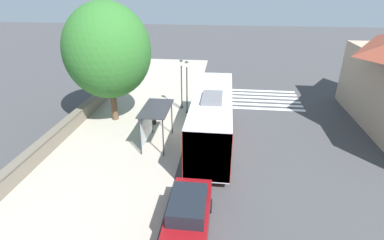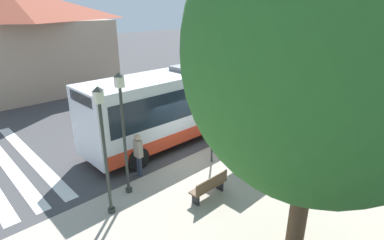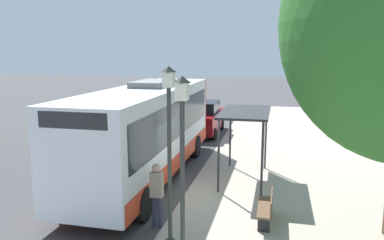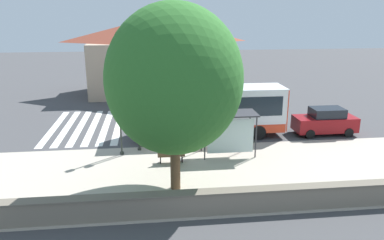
{
  "view_description": "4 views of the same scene",
  "coord_description": "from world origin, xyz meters",
  "px_view_note": "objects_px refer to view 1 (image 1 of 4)",
  "views": [
    {
      "loc": [
        2.56,
        -19.47,
        9.98
      ],
      "look_at": [
        0.37,
        -0.5,
        1.15
      ],
      "focal_mm": 28.0,
      "sensor_mm": 36.0,
      "label": 1
    },
    {
      "loc": [
        -8.8,
        8.1,
        6.38
      ],
      "look_at": [
        0.08,
        -0.45,
        1.67
      ],
      "focal_mm": 28.0,
      "sensor_mm": 36.0,
      "label": 2
    },
    {
      "loc": [
        -2.97,
        11.54,
        4.74
      ],
      "look_at": [
        0.0,
        -1.16,
        2.37
      ],
      "focal_mm": 35.0,
      "sensor_mm": 36.0,
      "label": 3
    },
    {
      "loc": [
        -22.76,
        2.55,
        8.46
      ],
      "look_at": [
        -1.74,
        0.12,
        2.24
      ],
      "focal_mm": 35.0,
      "sensor_mm": 36.0,
      "label": 4
    }
  ],
  "objects_px": {
    "bench": "(155,116)",
    "street_lamp_near": "(187,83)",
    "bus_shelter": "(154,114)",
    "parked_car_behind_bus": "(188,215)",
    "shade_tree": "(108,51)",
    "bus": "(212,117)",
    "pedestrian": "(194,106)",
    "street_lamp_far": "(181,80)"
  },
  "relations": [
    {
      "from": "parked_car_behind_bus",
      "to": "bench",
      "type": "bearing_deg",
      "value": 109.93
    },
    {
      "from": "bench",
      "to": "pedestrian",
      "type": "bearing_deg",
      "value": 17.63
    },
    {
      "from": "street_lamp_near",
      "to": "bench",
      "type": "bearing_deg",
      "value": -140.63
    },
    {
      "from": "bench",
      "to": "street_lamp_near",
      "type": "bearing_deg",
      "value": 39.37
    },
    {
      "from": "street_lamp_far",
      "to": "parked_car_behind_bus",
      "type": "bearing_deg",
      "value": -80.5
    },
    {
      "from": "bus",
      "to": "bench",
      "type": "bearing_deg",
      "value": 147.23
    },
    {
      "from": "bench",
      "to": "bus_shelter",
      "type": "bearing_deg",
      "value": -76.96
    },
    {
      "from": "street_lamp_near",
      "to": "shade_tree",
      "type": "bearing_deg",
      "value": -161.24
    },
    {
      "from": "bus_shelter",
      "to": "street_lamp_near",
      "type": "distance_m",
      "value": 5.58
    },
    {
      "from": "bus_shelter",
      "to": "street_lamp_far",
      "type": "relative_size",
      "value": 0.78
    },
    {
      "from": "bus",
      "to": "shade_tree",
      "type": "relative_size",
      "value": 1.16
    },
    {
      "from": "bus_shelter",
      "to": "pedestrian",
      "type": "distance_m",
      "value": 5.03
    },
    {
      "from": "bus_shelter",
      "to": "bus",
      "type": "bearing_deg",
      "value": 8.29
    },
    {
      "from": "bus",
      "to": "parked_car_behind_bus",
      "type": "bearing_deg",
      "value": -93.84
    },
    {
      "from": "bus_shelter",
      "to": "parked_car_behind_bus",
      "type": "height_order",
      "value": "bus_shelter"
    },
    {
      "from": "bench",
      "to": "parked_car_behind_bus",
      "type": "distance_m",
      "value": 11.84
    },
    {
      "from": "street_lamp_near",
      "to": "parked_car_behind_bus",
      "type": "height_order",
      "value": "street_lamp_near"
    },
    {
      "from": "street_lamp_near",
      "to": "shade_tree",
      "type": "distance_m",
      "value": 6.47
    },
    {
      "from": "pedestrian",
      "to": "street_lamp_near",
      "type": "height_order",
      "value": "street_lamp_near"
    },
    {
      "from": "bus",
      "to": "pedestrian",
      "type": "relative_size",
      "value": 5.72
    },
    {
      "from": "bus_shelter",
      "to": "pedestrian",
      "type": "bearing_deg",
      "value": 64.46
    },
    {
      "from": "pedestrian",
      "to": "parked_car_behind_bus",
      "type": "distance_m",
      "value": 12.11
    },
    {
      "from": "bench",
      "to": "bus",
      "type": "bearing_deg",
      "value": -32.77
    },
    {
      "from": "bus_shelter",
      "to": "shade_tree",
      "type": "bearing_deg",
      "value": 139.27
    },
    {
      "from": "bench",
      "to": "shade_tree",
      "type": "xyz_separation_m",
      "value": [
        -3.24,
        -0.01,
        4.96
      ]
    },
    {
      "from": "street_lamp_far",
      "to": "shade_tree",
      "type": "distance_m",
      "value": 6.42
    },
    {
      "from": "bus_shelter",
      "to": "street_lamp_near",
      "type": "height_order",
      "value": "street_lamp_near"
    },
    {
      "from": "bus",
      "to": "pedestrian",
      "type": "height_order",
      "value": "bus"
    },
    {
      "from": "bus",
      "to": "parked_car_behind_bus",
      "type": "relative_size",
      "value": 2.41
    },
    {
      "from": "street_lamp_far",
      "to": "pedestrian",
      "type": "bearing_deg",
      "value": -57.94
    },
    {
      "from": "parked_car_behind_bus",
      "to": "shade_tree",
      "type": "bearing_deg",
      "value": 123.21
    },
    {
      "from": "street_lamp_far",
      "to": "shade_tree",
      "type": "bearing_deg",
      "value": -149.33
    },
    {
      "from": "parked_car_behind_bus",
      "to": "street_lamp_near",
      "type": "bearing_deg",
      "value": 97.7
    },
    {
      "from": "parked_car_behind_bus",
      "to": "bus",
      "type": "bearing_deg",
      "value": 86.16
    },
    {
      "from": "pedestrian",
      "to": "street_lamp_near",
      "type": "bearing_deg",
      "value": 124.8
    },
    {
      "from": "street_lamp_far",
      "to": "bus_shelter",
      "type": "bearing_deg",
      "value": -97.75
    },
    {
      "from": "shade_tree",
      "to": "parked_car_behind_bus",
      "type": "distance_m",
      "value": 14.03
    },
    {
      "from": "bus",
      "to": "street_lamp_far",
      "type": "xyz_separation_m",
      "value": [
        -2.9,
        5.86,
        0.65
      ]
    },
    {
      "from": "bench",
      "to": "street_lamp_near",
      "type": "relative_size",
      "value": 0.35
    },
    {
      "from": "bus",
      "to": "pedestrian",
      "type": "distance_m",
      "value": 4.3
    },
    {
      "from": "bus",
      "to": "bus_shelter",
      "type": "relative_size",
      "value": 3.09
    },
    {
      "from": "street_lamp_near",
      "to": "parked_car_behind_bus",
      "type": "xyz_separation_m",
      "value": [
        1.76,
        -12.99,
        -1.7
      ]
    }
  ]
}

